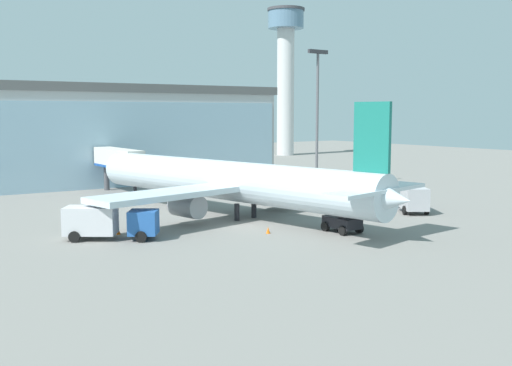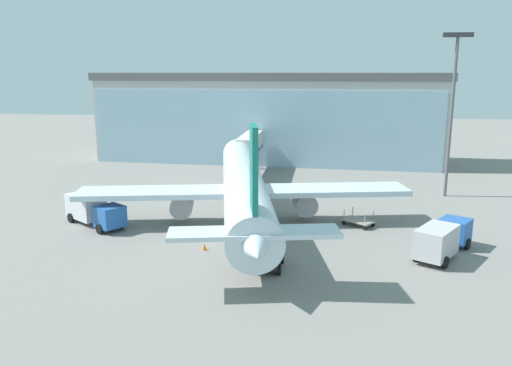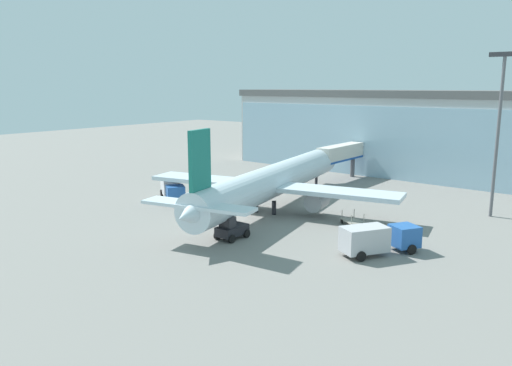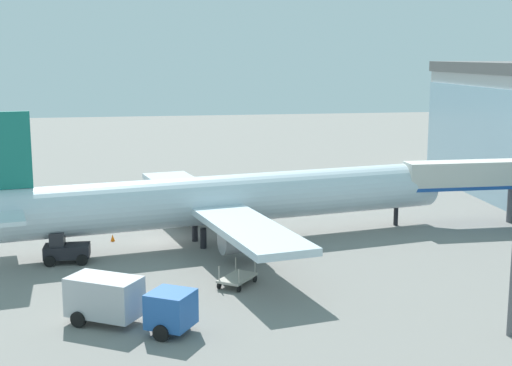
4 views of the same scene
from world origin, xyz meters
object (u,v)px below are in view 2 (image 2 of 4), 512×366
at_px(safety_cone_nose, 204,247).
at_px(fuel_truck, 443,238).
at_px(baggage_cart, 358,221).
at_px(apron_light_mast, 453,101).
at_px(safety_cone_wingtip, 115,218).
at_px(catering_truck, 93,210).
at_px(jet_bridge, 250,145).
at_px(airplane, 243,185).
at_px(pushback_tug, 268,256).

bearing_deg(safety_cone_nose, fuel_truck, 3.19).
bearing_deg(baggage_cart, apron_light_mast, 87.34).
distance_m(apron_light_mast, safety_cone_wingtip, 38.59).
distance_m(catering_truck, fuel_truck, 30.94).
bearing_deg(jet_bridge, safety_cone_nose, -178.55).
bearing_deg(airplane, fuel_truck, -125.93).
xyz_separation_m(jet_bridge, pushback_tug, (5.97, -34.12, -3.27)).
bearing_deg(safety_cone_wingtip, jet_bridge, 67.55).
relative_size(jet_bridge, apron_light_mast, 0.62).
distance_m(jet_bridge, airplane, 22.11).
distance_m(jet_bridge, baggage_cart, 26.60).
relative_size(fuel_truck, pushback_tug, 2.26).
bearing_deg(jet_bridge, baggage_cart, -149.00).
distance_m(apron_light_mast, baggage_cart, 19.94).
height_order(apron_light_mast, airplane, apron_light_mast).
bearing_deg(safety_cone_nose, baggage_cart, 32.44).
bearing_deg(jet_bridge, airplane, -173.30).
bearing_deg(fuel_truck, baggage_cart, 71.98).
height_order(catering_truck, baggage_cart, catering_truck).
distance_m(fuel_truck, safety_cone_wingtip, 29.78).
xyz_separation_m(jet_bridge, fuel_truck, (19.25, -29.84, -2.78)).
height_order(catering_truck, safety_cone_nose, catering_truck).
relative_size(apron_light_mast, safety_cone_nose, 33.33).
relative_size(apron_light_mast, fuel_truck, 2.50).
relative_size(airplane, safety_cone_nose, 72.54).
bearing_deg(fuel_truck, safety_cone_nose, 125.56).
relative_size(baggage_cart, safety_cone_wingtip, 5.81).
height_order(baggage_cart, pushback_tug, pushback_tug).
relative_size(apron_light_mast, catering_truck, 2.53).
height_order(jet_bridge, safety_cone_nose, jet_bridge).
bearing_deg(pushback_tug, airplane, 18.07).
xyz_separation_m(airplane, safety_cone_wingtip, (-12.31, -2.09, -3.18)).
xyz_separation_m(apron_light_mast, baggage_cart, (-10.89, -13.08, -10.40)).
distance_m(airplane, fuel_truck, 18.73).
height_order(baggage_cart, safety_cone_nose, baggage_cart).
height_order(catering_truck, safety_cone_wingtip, catering_truck).
relative_size(jet_bridge, pushback_tug, 3.50).
relative_size(apron_light_mast, airplane, 0.46).
bearing_deg(pushback_tug, safety_cone_nose, 60.97).
bearing_deg(fuel_truck, apron_light_mast, 18.52).
bearing_deg(safety_cone_wingtip, fuel_truck, -11.19).
bearing_deg(safety_cone_wingtip, airplane, 9.64).
xyz_separation_m(airplane, safety_cone_nose, (-1.88, -8.91, -3.18)).
height_order(jet_bridge, apron_light_mast, apron_light_mast).
xyz_separation_m(catering_truck, fuel_truck, (30.63, -4.37, 0.00)).
distance_m(airplane, baggage_cart, 11.40).
bearing_deg(apron_light_mast, baggage_cart, -129.78).
distance_m(jet_bridge, fuel_truck, 35.62).
height_order(fuel_truck, baggage_cart, fuel_truck).
distance_m(baggage_cart, safety_cone_nose, 15.24).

